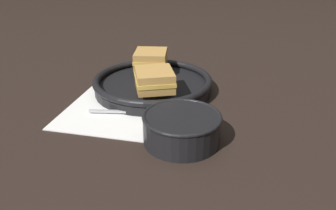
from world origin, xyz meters
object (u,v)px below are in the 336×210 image
(spoon, at_px, (137,112))
(sandwich_near_left, at_px, (154,80))
(soup_bowl, at_px, (182,126))
(skillet, at_px, (153,84))
(sandwich_near_right, at_px, (151,59))

(spoon, height_order, sandwich_near_left, sandwich_near_left)
(soup_bowl, height_order, sandwich_near_left, sandwich_near_left)
(spoon, distance_m, skillet, 0.14)
(soup_bowl, height_order, spoon, soup_bowl)
(spoon, relative_size, sandwich_near_left, 1.32)
(soup_bowl, xyz_separation_m, spoon, (-0.11, 0.10, -0.03))
(skillet, bearing_deg, soup_bowl, -69.58)
(soup_bowl, xyz_separation_m, sandwich_near_left, (-0.08, 0.17, 0.03))
(soup_bowl, xyz_separation_m, sandwich_near_right, (-0.11, 0.32, 0.03))
(soup_bowl, height_order, skillet, soup_bowl)
(soup_bowl, distance_m, sandwich_near_left, 0.18)
(skillet, xyz_separation_m, sandwich_near_left, (0.02, -0.08, 0.04))
(soup_bowl, distance_m, skillet, 0.26)
(skillet, distance_m, sandwich_near_left, 0.09)
(spoon, height_order, sandwich_near_right, sandwich_near_right)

